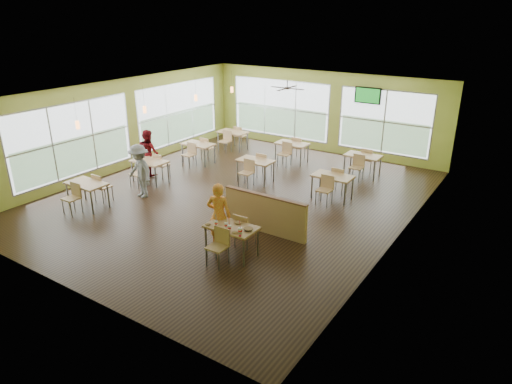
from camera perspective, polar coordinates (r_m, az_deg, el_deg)
room at (r=13.63m, az=-2.50°, el=5.62°), size 12.00×12.04×3.20m
window_bays at (r=17.58m, az=-3.69°, el=8.87°), size 9.24×10.24×2.38m
main_table at (r=10.61m, az=-3.08°, el=-4.87°), size 1.22×1.52×0.87m
half_wall_divider at (r=11.74m, az=1.12°, el=-2.69°), size 2.40×0.14×1.04m
dining_tables at (r=15.83m, az=-1.92°, el=4.27°), size 6.92×8.72×0.87m
pendant_lights at (r=15.94m, az=-10.66°, el=10.81°), size 0.11×7.31×0.86m
ceiling_fan at (r=15.81m, az=3.92°, el=12.84°), size 1.25×1.25×0.29m
tv_backwall at (r=17.76m, az=13.80°, el=11.65°), size 1.00×0.07×0.60m
man_plaid at (r=10.96m, az=-4.67°, el=-2.91°), size 0.70×0.57×1.64m
patron_maroon at (r=16.31m, az=-13.28°, el=4.85°), size 0.91×0.79×1.60m
patron_grey at (r=14.32m, az=-14.32°, el=2.55°), size 1.20×0.86×1.67m
cup_blue at (r=10.60m, az=-5.01°, el=-3.88°), size 0.08×0.08×0.30m
cup_yellow at (r=10.49m, az=-3.76°, el=-4.12°), size 0.09×0.09×0.31m
cup_red_near at (r=10.35m, az=-3.35°, el=-4.46°), size 0.09×0.09×0.33m
cup_red_far at (r=10.20m, az=-2.00°, el=-4.81°), size 0.10×0.10×0.36m
food_basket at (r=10.34m, az=-0.96°, el=-4.67°), size 0.22×0.22×0.05m
ketchup_cup at (r=10.10m, az=-2.00°, el=-5.49°), size 0.06×0.06×0.02m
wrapper_left at (r=10.66m, az=-6.03°, el=-4.02°), size 0.18×0.17×0.04m
wrapper_mid at (r=10.67m, az=-2.27°, el=-3.84°), size 0.22×0.21×0.05m
wrapper_right at (r=10.24m, az=-2.64°, el=-5.04°), size 0.17×0.16×0.04m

